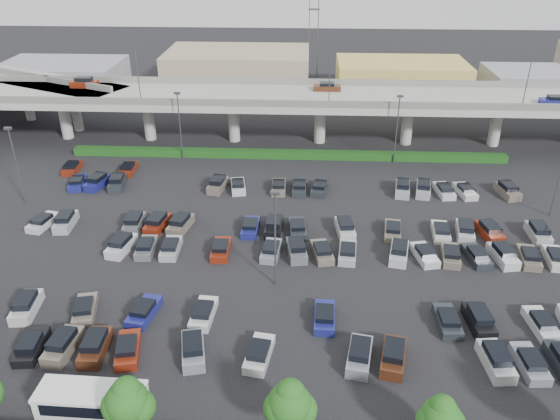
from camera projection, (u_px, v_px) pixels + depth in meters
The scene contains 10 objects.
ground at pixel (279, 242), 61.59m from camera, with size 280.00×280.00×0.00m, color black.
overpass at pixel (288, 100), 86.58m from camera, with size 150.00×13.00×15.80m.
on_ramp at pixel (4, 79), 98.59m from camera, with size 50.93×30.13×8.80m.
hedge at pixel (287, 154), 83.39m from camera, with size 66.00×1.60×1.10m, color #164012.
tree_row at pixel (270, 404), 36.50m from camera, with size 65.07×3.66×5.94m.
shuttle_bus at pixel (92, 402), 39.43m from camera, with size 7.86×2.88×2.50m.
parked_cars at pixel (289, 254), 58.21m from camera, with size 62.90×41.59×1.67m.
light_poles at pixel (243, 184), 60.61m from camera, with size 66.90×48.38×10.30m.
distant_buildings at pixel (353, 75), 113.84m from camera, with size 138.00×24.00×9.00m.
comm_tower at pixel (314, 6), 119.39m from camera, with size 2.40×2.40×30.00m.
Camera 1 is at (2.63, -52.62, 32.11)m, focal length 35.00 mm.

